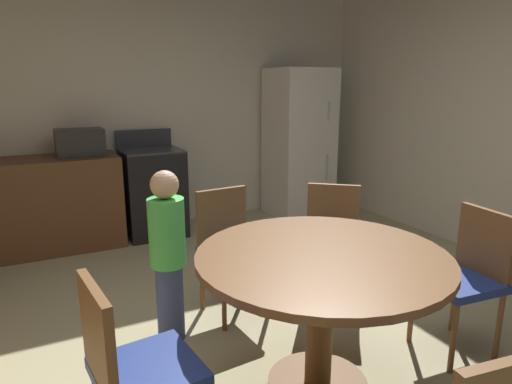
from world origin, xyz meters
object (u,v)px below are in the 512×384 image
Objects in this scene: chair_northeast at (331,237)px; chair_west at (130,366)px; chair_east at (468,272)px; oven_range at (153,191)px; microwave at (80,142)px; dining_table at (321,281)px; chair_north at (229,243)px; refrigerator at (299,143)px; person_child at (168,253)px.

chair_northeast is 1.83m from chair_west.
chair_west is (-1.61, -0.87, 0.00)m from chair_northeast.
chair_west is at bearing 6.02° from chair_east.
oven_range is 0.88m from microwave.
dining_table is at bearing -0.00° from chair_east.
chair_west is 1.00× the size of chair_north.
microwave is at bearing 178.84° from refrigerator.
dining_table is 1.46× the size of chair_north.
dining_table is 0.99m from person_child.
chair_north is (-0.71, 0.22, 0.00)m from chair_northeast.
dining_table is at bearing -0.00° from chair_north.
microwave is at bearing -53.29° from chair_east.
refrigerator is 2.02× the size of chair_east.
chair_north is 0.52m from person_child.
refrigerator is at bearing 97.63° from person_child.
chair_east is (-0.67, -2.94, -0.38)m from refrigerator.
dining_table is (-1.65, -2.84, -0.27)m from refrigerator.
chair_north is 1.00× the size of chair_east.
person_child reaches higher than chair_north.
chair_west is (-0.85, -3.00, 0.03)m from oven_range.
oven_range is at bearing -63.85° from chair_east.
chair_north is at bearing -68.88° from microwave.
refrigerator reaches higher than chair_west.
refrigerator is at bearing 41.87° from chair_west.
dining_table is at bearing 0.00° from chair_west.
microwave is 3.03m from dining_table.
oven_range is 0.62× the size of refrigerator.
chair_northeast is (1.44, -2.13, -0.53)m from microwave.
person_child is at bearing -101.66° from oven_range.
person_child is (0.42, 0.92, 0.08)m from chair_west.
refrigerator is (1.79, -0.05, 0.41)m from oven_range.
dining_table is (0.13, -2.90, 0.14)m from oven_range.
chair_northeast is at bearing -55.86° from microwave.
chair_west is at bearing -59.35° from person_child.
person_child is at bearing -83.13° from microwave.
chair_west and chair_north have the same top height.
oven_range is 1.26× the size of chair_north.
chair_northeast is 0.74m from chair_north.
person_child reaches higher than dining_table.
dining_table is 0.99m from chair_north.
oven_range is 2.26m from chair_northeast.
oven_range is 3.20m from chair_east.
oven_range is 3.12m from chair_west.
oven_range is at bearing 177.09° from chair_north.
oven_range is 1.26× the size of chair_west.
chair_northeast is at bearing -61.91° from chair_east.
refrigerator is at bearing -1.72° from oven_range.
person_child is (-2.22, -2.03, -0.30)m from refrigerator.
chair_west is at bearing -22.07° from chair_northeast.
oven_range reaches higher than chair_north.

